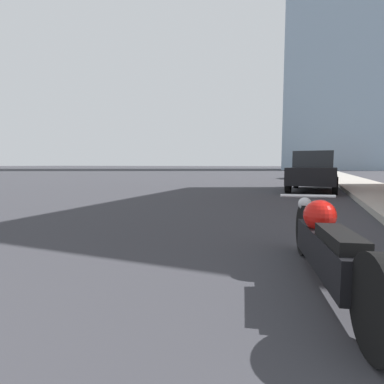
{
  "coord_description": "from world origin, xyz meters",
  "views": [
    {
      "loc": [
        2.6,
        1.87,
        1.11
      ],
      "look_at": [
        0.9,
        6.13,
        0.69
      ],
      "focal_mm": 28.0,
      "sensor_mm": 36.0,
      "label": 1
    }
  ],
  "objects_px": {
    "parked_car_white": "(311,168)",
    "parked_car_yellow": "(312,166)",
    "motorcycle": "(326,245)",
    "parked_car_blue": "(313,167)",
    "parked_car_black": "(314,171)"
  },
  "relations": [
    {
      "from": "parked_car_black",
      "to": "parked_car_blue",
      "type": "relative_size",
      "value": 1.04
    },
    {
      "from": "parked_car_white",
      "to": "parked_car_blue",
      "type": "distance_m",
      "value": 12.15
    },
    {
      "from": "motorcycle",
      "to": "parked_car_white",
      "type": "xyz_separation_m",
      "value": [
        -0.21,
        22.71,
        0.48
      ]
    },
    {
      "from": "motorcycle",
      "to": "parked_car_blue",
      "type": "distance_m",
      "value": 34.86
    },
    {
      "from": "parked_car_blue",
      "to": "parked_car_yellow",
      "type": "bearing_deg",
      "value": 95.78
    },
    {
      "from": "motorcycle",
      "to": "parked_car_white",
      "type": "relative_size",
      "value": 0.55
    },
    {
      "from": "motorcycle",
      "to": "parked_car_blue",
      "type": "bearing_deg",
      "value": 77.94
    },
    {
      "from": "parked_car_white",
      "to": "parked_car_yellow",
      "type": "height_order",
      "value": "parked_car_yellow"
    },
    {
      "from": "parked_car_blue",
      "to": "parked_car_yellow",
      "type": "height_order",
      "value": "parked_car_yellow"
    },
    {
      "from": "parked_car_blue",
      "to": "parked_car_white",
      "type": "bearing_deg",
      "value": -85.14
    },
    {
      "from": "parked_car_black",
      "to": "parked_car_white",
      "type": "xyz_separation_m",
      "value": [
        -0.15,
        12.09,
        0.03
      ]
    },
    {
      "from": "parked_car_blue",
      "to": "parked_car_yellow",
      "type": "distance_m",
      "value": 12.09
    },
    {
      "from": "parked_car_black",
      "to": "parked_car_white",
      "type": "height_order",
      "value": "parked_car_white"
    },
    {
      "from": "motorcycle",
      "to": "parked_car_blue",
      "type": "xyz_separation_m",
      "value": [
        -0.01,
        34.85,
        0.47
      ]
    },
    {
      "from": "parked_car_white",
      "to": "parked_car_blue",
      "type": "relative_size",
      "value": 1.08
    }
  ]
}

